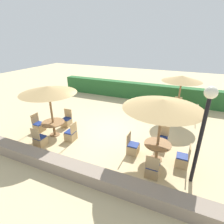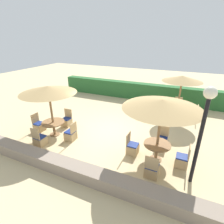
{
  "view_description": "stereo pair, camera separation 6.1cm",
  "coord_description": "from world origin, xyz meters",
  "views": [
    {
      "loc": [
        3.37,
        -7.14,
        4.53
      ],
      "look_at": [
        0.0,
        0.6,
        0.9
      ],
      "focal_mm": 28.0,
      "sensor_mm": 36.0,
      "label": 1
    },
    {
      "loc": [
        3.43,
        -7.12,
        4.53
      ],
      "look_at": [
        0.0,
        0.6,
        0.9
      ],
      "focal_mm": 28.0,
      "sensor_mm": 36.0,
      "label": 2
    }
  ],
  "objects": [
    {
      "name": "ground_plane",
      "position": [
        0.0,
        0.0,
        0.0
      ],
      "size": [
        40.0,
        40.0,
        0.0
      ],
      "primitive_type": "plane",
      "color": "#C6B284"
    },
    {
      "name": "hedge_row",
      "position": [
        0.0,
        5.81,
        0.64
      ],
      "size": [
        13.0,
        0.7,
        1.27
      ],
      "primitive_type": "cube",
      "color": "#28602D",
      "rests_on": "ground_plane"
    },
    {
      "name": "stone_border",
      "position": [
        0.0,
        -3.24,
        0.23
      ],
      "size": [
        10.0,
        0.56,
        0.47
      ],
      "primitive_type": "cube",
      "color": "gray",
      "rests_on": "ground_plane"
    },
    {
      "name": "lamp_post",
      "position": [
        4.02,
        -1.86,
        2.35
      ],
      "size": [
        0.36,
        0.36,
        3.32
      ],
      "color": "black",
      "rests_on": "ground_plane"
    },
    {
      "name": "parasol_front_right",
      "position": [
        2.71,
        -1.19,
        2.38
      ],
      "size": [
        2.83,
        2.83,
        2.55
      ],
      "color": "olive",
      "rests_on": "ground_plane"
    },
    {
      "name": "round_table_front_right",
      "position": [
        2.71,
        -1.19,
        0.57
      ],
      "size": [
        1.04,
        1.04,
        0.73
      ],
      "color": "olive",
      "rests_on": "ground_plane"
    },
    {
      "name": "patio_chair_front_right_west",
      "position": [
        1.72,
        -1.18,
        0.26
      ],
      "size": [
        0.46,
        0.46,
        0.93
      ],
      "rotation": [
        0.0,
        0.0,
        -1.57
      ],
      "color": "tan",
      "rests_on": "ground_plane"
    },
    {
      "name": "patio_chair_front_right_south",
      "position": [
        2.75,
        -2.17,
        0.26
      ],
      "size": [
        0.46,
        0.46,
        0.93
      ],
      "color": "tan",
      "rests_on": "ground_plane"
    },
    {
      "name": "patio_chair_front_right_north",
      "position": [
        2.77,
        -0.15,
        0.26
      ],
      "size": [
        0.46,
        0.46,
        0.93
      ],
      "rotation": [
        0.0,
        0.0,
        3.14
      ],
      "color": "tan",
      "rests_on": "ground_plane"
    },
    {
      "name": "patio_chair_front_right_east",
      "position": [
        3.68,
        -1.19,
        0.26
      ],
      "size": [
        0.46,
        0.46,
        0.93
      ],
      "rotation": [
        0.0,
        0.0,
        1.57
      ],
      "color": "tan",
      "rests_on": "ground_plane"
    },
    {
      "name": "parasol_front_left",
      "position": [
        -2.32,
        -1.3,
        2.34
      ],
      "size": [
        2.56,
        2.56,
        2.51
      ],
      "color": "olive",
      "rests_on": "ground_plane"
    },
    {
      "name": "round_table_front_left",
      "position": [
        -2.32,
        -1.3,
        0.56
      ],
      "size": [
        1.1,
        1.1,
        0.71
      ],
      "color": "olive",
      "rests_on": "ground_plane"
    },
    {
      "name": "patio_chair_front_left_west",
      "position": [
        -3.32,
        -1.29,
        0.26
      ],
      "size": [
        0.46,
        0.46,
        0.93
      ],
      "rotation": [
        0.0,
        0.0,
        -1.57
      ],
      "color": "tan",
      "rests_on": "ground_plane"
    },
    {
      "name": "patio_chair_front_left_south",
      "position": [
        -2.26,
        -2.3,
        0.26
      ],
      "size": [
        0.46,
        0.46,
        0.93
      ],
      "color": "tan",
      "rests_on": "ground_plane"
    },
    {
      "name": "patio_chair_front_left_north",
      "position": [
        -2.36,
        -0.24,
        0.26
      ],
      "size": [
        0.46,
        0.46,
        0.93
      ],
      "rotation": [
        0.0,
        0.0,
        3.14
      ],
      "color": "tan",
      "rests_on": "ground_plane"
    },
    {
      "name": "patio_chair_front_left_east",
      "position": [
        -1.28,
        -1.35,
        0.26
      ],
      "size": [
        0.46,
        0.46,
        0.93
      ],
      "rotation": [
        0.0,
        0.0,
        1.57
      ],
      "color": "tan",
      "rests_on": "ground_plane"
    },
    {
      "name": "parasol_back_right",
      "position": [
        3.08,
        3.44,
        2.36
      ],
      "size": [
        2.23,
        2.23,
        2.54
      ],
      "color": "olive",
      "rests_on": "ground_plane"
    },
    {
      "name": "round_table_back_right",
      "position": [
        3.08,
        3.44,
        0.56
      ],
      "size": [
        0.99,
        0.99,
        0.73
      ],
      "color": "olive",
      "rests_on": "ground_plane"
    },
    {
      "name": "patio_chair_back_right_west",
      "position": [
        2.1,
        3.44,
        0.26
      ],
      "size": [
        0.46,
        0.46,
        0.93
      ],
      "rotation": [
        0.0,
        0.0,
        -1.57
      ],
      "color": "tan",
      "rests_on": "ground_plane"
    },
    {
      "name": "patio_chair_back_right_north",
      "position": [
        3.04,
        4.37,
        0.26
      ],
      "size": [
        0.46,
        0.46,
        0.93
      ],
      "rotation": [
        0.0,
        0.0,
        3.14
      ],
      "color": "tan",
      "rests_on": "ground_plane"
    },
    {
      "name": "patio_chair_back_right_east",
      "position": [
        3.99,
        3.4,
        0.26
      ],
      "size": [
        0.46,
        0.46,
        0.93
      ],
      "rotation": [
        0.0,
        0.0,
        1.57
      ],
      "color": "tan",
      "rests_on": "ground_plane"
    }
  ]
}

